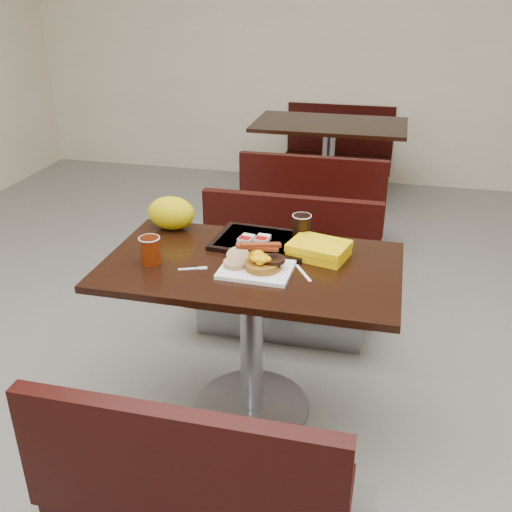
% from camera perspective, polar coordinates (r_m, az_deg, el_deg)
% --- Properties ---
extents(floor, '(6.00, 7.00, 0.01)m').
position_cam_1_polar(floor, '(2.81, -0.40, -14.57)').
color(floor, gray).
rests_on(floor, ground).
extents(wall_back, '(6.00, 0.01, 2.80)m').
position_cam_1_polar(wall_back, '(5.62, 8.76, 21.07)').
color(wall_back, beige).
rests_on(wall_back, ground).
extents(table_near, '(1.20, 0.70, 0.75)m').
position_cam_1_polar(table_near, '(2.58, -0.42, -8.18)').
color(table_near, black).
rests_on(table_near, floor).
extents(bench_near_s, '(1.00, 0.46, 0.72)m').
position_cam_1_polar(bench_near_s, '(2.07, -5.36, -19.01)').
color(bench_near_s, black).
rests_on(bench_near_s, floor).
extents(bench_near_n, '(1.00, 0.46, 0.72)m').
position_cam_1_polar(bench_near_n, '(3.18, 2.61, -1.59)').
color(bench_near_n, black).
rests_on(bench_near_n, floor).
extents(table_far, '(1.20, 0.70, 0.75)m').
position_cam_1_polar(table_far, '(4.93, 6.94, 8.41)').
color(table_far, black).
rests_on(table_far, floor).
extents(bench_far_s, '(1.00, 0.46, 0.72)m').
position_cam_1_polar(bench_far_s, '(4.27, 5.74, 5.56)').
color(bench_far_s, black).
rests_on(bench_far_s, floor).
extents(bench_far_n, '(1.00, 0.46, 0.72)m').
position_cam_1_polar(bench_far_n, '(5.60, 7.85, 10.28)').
color(bench_far_n, black).
rests_on(bench_far_n, floor).
extents(platter, '(0.29, 0.23, 0.02)m').
position_cam_1_polar(platter, '(2.32, 0.02, -1.33)').
color(platter, white).
rests_on(platter, table_near).
extents(pancake_stack, '(0.14, 0.14, 0.03)m').
position_cam_1_polar(pancake_stack, '(2.31, 0.69, -0.90)').
color(pancake_stack, '#9A6819').
rests_on(pancake_stack, platter).
extents(sausage_patty, '(0.10, 0.10, 0.01)m').
position_cam_1_polar(sausage_patty, '(2.30, 1.74, -0.34)').
color(sausage_patty, black).
rests_on(sausage_patty, pancake_stack).
extents(scrambled_eggs, '(0.12, 0.11, 0.05)m').
position_cam_1_polar(scrambled_eggs, '(2.30, 0.14, 0.06)').
color(scrambled_eggs, yellow).
rests_on(scrambled_eggs, pancake_stack).
extents(bacon_strips, '(0.18, 0.12, 0.01)m').
position_cam_1_polar(bacon_strips, '(2.29, 0.11, 0.90)').
color(bacon_strips, '#4B0F05').
rests_on(bacon_strips, scrambled_eggs).
extents(muffin_bottom, '(0.11, 0.11, 0.02)m').
position_cam_1_polar(muffin_bottom, '(2.33, -2.01, -0.71)').
color(muffin_bottom, tan).
rests_on(muffin_bottom, platter).
extents(muffin_top, '(0.11, 0.11, 0.05)m').
position_cam_1_polar(muffin_top, '(2.36, -1.77, -0.01)').
color(muffin_top, tan).
rests_on(muffin_top, platter).
extents(coffee_cup_near, '(0.09, 0.09, 0.11)m').
position_cam_1_polar(coffee_cup_near, '(2.41, -10.20, 0.53)').
color(coffee_cup_near, '#932705').
rests_on(coffee_cup_near, table_near).
extents(fork, '(0.12, 0.06, 0.00)m').
position_cam_1_polar(fork, '(2.36, -6.53, -1.24)').
color(fork, white).
rests_on(fork, table_near).
extents(knife, '(0.09, 0.13, 0.00)m').
position_cam_1_polar(knife, '(2.32, 4.58, -1.64)').
color(knife, white).
rests_on(knife, table_near).
extents(condiment_syrup, '(0.04, 0.04, 0.01)m').
position_cam_1_polar(condiment_syrup, '(2.38, -2.01, -0.71)').
color(condiment_syrup, '#C34608').
rests_on(condiment_syrup, table_near).
extents(tray, '(0.44, 0.33, 0.02)m').
position_cam_1_polar(tray, '(2.57, 0.69, 1.43)').
color(tray, black).
rests_on(tray, table_near).
extents(hashbrown_sleeve_left, '(0.07, 0.08, 0.02)m').
position_cam_1_polar(hashbrown_sleeve_left, '(2.54, -0.95, 1.68)').
color(hashbrown_sleeve_left, silver).
rests_on(hashbrown_sleeve_left, tray).
extents(hashbrown_sleeve_right, '(0.06, 0.08, 0.02)m').
position_cam_1_polar(hashbrown_sleeve_right, '(2.54, 0.63, 1.66)').
color(hashbrown_sleeve_right, silver).
rests_on(hashbrown_sleeve_right, tray).
extents(coffee_cup_far, '(0.09, 0.09, 0.11)m').
position_cam_1_polar(coffee_cup_far, '(2.56, 4.43, 2.83)').
color(coffee_cup_far, black).
rests_on(coffee_cup_far, tray).
extents(clamshell, '(0.27, 0.23, 0.06)m').
position_cam_1_polar(clamshell, '(2.45, 6.10, 0.62)').
color(clamshell, '#F0BB04').
rests_on(clamshell, table_near).
extents(paper_bag, '(0.24, 0.19, 0.15)m').
position_cam_1_polar(paper_bag, '(2.73, -8.19, 4.14)').
color(paper_bag, '#D5C907').
rests_on(paper_bag, table_near).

